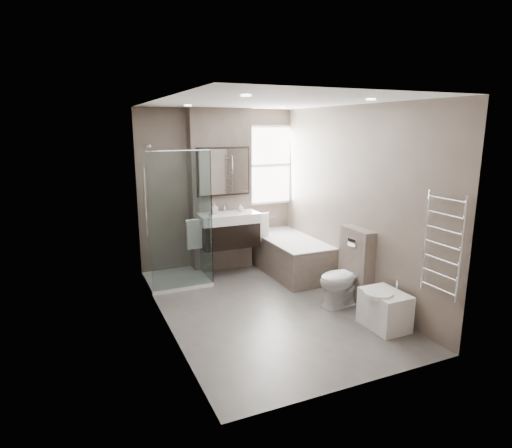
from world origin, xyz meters
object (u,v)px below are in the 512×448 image
vanity (229,229)px  bathtub (290,254)px  toilet (344,278)px  bidet (384,309)px

vanity → bathtub: (0.92, -0.33, -0.43)m
bathtub → toilet: 1.42m
vanity → bidet: size_ratio=1.68×
vanity → toilet: vanity is taller
vanity → toilet: (0.97, -1.74, -0.37)m
bathtub → bidet: bathtub is taller
bidet → toilet: bearing=93.3°
toilet → bathtub: bearing=174.8°
vanity → toilet: 2.03m
bathtub → bidet: size_ratio=2.83×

